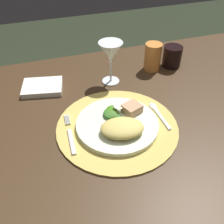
{
  "coord_description": "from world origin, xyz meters",
  "views": [
    {
      "loc": [
        -0.22,
        -0.56,
        1.29
      ],
      "look_at": [
        -0.03,
        0.02,
        0.78
      ],
      "focal_mm": 41.42,
      "sensor_mm": 36.0,
      "label": 1
    }
  ],
  "objects_px": {
    "dinner_plate": "(117,124)",
    "amber_tumbler": "(153,57)",
    "dining_table": "(122,148)",
    "spoon": "(157,111)",
    "fork": "(70,135)",
    "dark_tumbler": "(172,56)",
    "napkin": "(43,87)",
    "wine_glass": "(111,53)"
  },
  "relations": [
    {
      "from": "dinner_plate",
      "to": "amber_tumbler",
      "type": "relative_size",
      "value": 2.29
    },
    {
      "from": "dining_table",
      "to": "spoon",
      "type": "bearing_deg",
      "value": -5.19
    },
    {
      "from": "dining_table",
      "to": "amber_tumbler",
      "type": "xyz_separation_m",
      "value": [
        0.21,
        0.24,
        0.19
      ]
    },
    {
      "from": "fork",
      "to": "dark_tumbler",
      "type": "xyz_separation_m",
      "value": [
        0.46,
        0.27,
        0.03
      ]
    },
    {
      "from": "fork",
      "to": "napkin",
      "type": "xyz_separation_m",
      "value": [
        -0.05,
        0.26,
        0.0
      ]
    },
    {
      "from": "napkin",
      "to": "amber_tumbler",
      "type": "relative_size",
      "value": 1.29
    },
    {
      "from": "fork",
      "to": "spoon",
      "type": "height_order",
      "value": "spoon"
    },
    {
      "from": "spoon",
      "to": "amber_tumbler",
      "type": "relative_size",
      "value": 1.26
    },
    {
      "from": "dinner_plate",
      "to": "spoon",
      "type": "xyz_separation_m",
      "value": [
        0.14,
        0.02,
        -0.0
      ]
    },
    {
      "from": "dinner_plate",
      "to": "fork",
      "type": "bearing_deg",
      "value": 178.83
    },
    {
      "from": "fork",
      "to": "dark_tumbler",
      "type": "relative_size",
      "value": 2.0
    },
    {
      "from": "dining_table",
      "to": "spoon",
      "type": "xyz_separation_m",
      "value": [
        0.11,
        -0.01,
        0.14
      ]
    },
    {
      "from": "wine_glass",
      "to": "dark_tumbler",
      "type": "distance_m",
      "value": 0.28
    },
    {
      "from": "fork",
      "to": "wine_glass",
      "type": "xyz_separation_m",
      "value": [
        0.2,
        0.24,
        0.11
      ]
    },
    {
      "from": "dining_table",
      "to": "dinner_plate",
      "type": "xyz_separation_m",
      "value": [
        -0.03,
        -0.03,
        0.15
      ]
    },
    {
      "from": "dining_table",
      "to": "fork",
      "type": "height_order",
      "value": "fork"
    },
    {
      "from": "napkin",
      "to": "dark_tumbler",
      "type": "bearing_deg",
      "value": 0.98
    },
    {
      "from": "napkin",
      "to": "spoon",
      "type": "bearing_deg",
      "value": -36.84
    },
    {
      "from": "spoon",
      "to": "dark_tumbler",
      "type": "height_order",
      "value": "dark_tumbler"
    },
    {
      "from": "dining_table",
      "to": "dark_tumbler",
      "type": "distance_m",
      "value": 0.42
    },
    {
      "from": "amber_tumbler",
      "to": "spoon",
      "type": "bearing_deg",
      "value": -111.21
    },
    {
      "from": "dark_tumbler",
      "to": "wine_glass",
      "type": "bearing_deg",
      "value": -172.43
    },
    {
      "from": "dinner_plate",
      "to": "fork",
      "type": "relative_size",
      "value": 1.47
    },
    {
      "from": "dining_table",
      "to": "amber_tumbler",
      "type": "distance_m",
      "value": 0.37
    },
    {
      "from": "dinner_plate",
      "to": "wine_glass",
      "type": "relative_size",
      "value": 1.57
    },
    {
      "from": "fork",
      "to": "napkin",
      "type": "relative_size",
      "value": 1.21
    },
    {
      "from": "dining_table",
      "to": "dark_tumbler",
      "type": "relative_size",
      "value": 17.48
    },
    {
      "from": "dining_table",
      "to": "wine_glass",
      "type": "distance_m",
      "value": 0.32
    },
    {
      "from": "amber_tumbler",
      "to": "dark_tumbler",
      "type": "height_order",
      "value": "amber_tumbler"
    },
    {
      "from": "dining_table",
      "to": "spoon",
      "type": "height_order",
      "value": "spoon"
    },
    {
      "from": "dark_tumbler",
      "to": "spoon",
      "type": "bearing_deg",
      "value": -125.91
    },
    {
      "from": "spoon",
      "to": "fork",
      "type": "bearing_deg",
      "value": -175.97
    },
    {
      "from": "dining_table",
      "to": "amber_tumbler",
      "type": "bearing_deg",
      "value": 49.63
    },
    {
      "from": "amber_tumbler",
      "to": "dark_tumbler",
      "type": "distance_m",
      "value": 0.09
    },
    {
      "from": "amber_tumbler",
      "to": "fork",
      "type": "bearing_deg",
      "value": -144.04
    },
    {
      "from": "napkin",
      "to": "amber_tumbler",
      "type": "distance_m",
      "value": 0.43
    },
    {
      "from": "dinner_plate",
      "to": "napkin",
      "type": "distance_m",
      "value": 0.33
    },
    {
      "from": "napkin",
      "to": "dinner_plate",
      "type": "bearing_deg",
      "value": -54.94
    },
    {
      "from": "dinner_plate",
      "to": "dark_tumbler",
      "type": "distance_m",
      "value": 0.43
    },
    {
      "from": "dining_table",
      "to": "dinner_plate",
      "type": "height_order",
      "value": "dinner_plate"
    },
    {
      "from": "napkin",
      "to": "dark_tumbler",
      "type": "relative_size",
      "value": 1.66
    },
    {
      "from": "spoon",
      "to": "amber_tumbler",
      "type": "distance_m",
      "value": 0.28
    }
  ]
}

